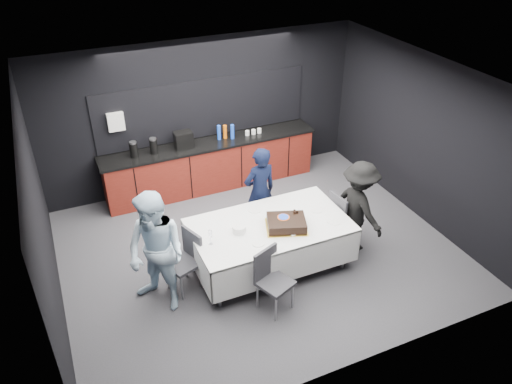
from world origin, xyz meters
The scene contains 18 objects.
ground centered at (0.00, 0.00, 0.00)m, with size 6.00×6.00×0.00m, color #434348.
room_shell centered at (0.00, 0.00, 1.86)m, with size 6.04×5.04×2.82m.
kitchenette centered at (-0.02, 2.22, 0.54)m, with size 4.10×0.64×2.05m.
party_table centered at (0.00, -0.40, 0.64)m, with size 2.32×1.32×0.78m.
cake_assembly centered at (0.18, -0.57, 0.85)m, with size 0.72×0.65×0.18m.
plate_stack centered at (-0.48, -0.39, 0.83)m, with size 0.20×0.20×0.10m, color white.
loose_plate_near centered at (-0.34, -0.75, 0.78)m, with size 0.18×0.18×0.01m, color white.
loose_plate_right_a centered at (0.82, -0.34, 0.78)m, with size 0.21×0.21×0.01m, color white.
loose_plate_right_b centered at (0.90, -0.72, 0.78)m, with size 0.21×0.21×0.01m, color white.
loose_plate_far centered at (-0.05, 0.03, 0.78)m, with size 0.21×0.21×0.01m, color white.
fork_pile centered at (0.22, -0.76, 0.79)m, with size 0.15×0.09×0.02m, color white.
champagne_flute centered at (-0.95, -0.49, 0.94)m, with size 0.06×0.06×0.22m.
chair_left centered at (-1.26, -0.33, 0.53)m, with size 0.54×0.54×0.92m.
chair_right centered at (1.31, -0.34, 0.53)m, with size 0.46×0.46×0.92m.
chair_near centered at (-0.35, -1.18, 0.53)m, with size 0.55×0.55×0.92m.
person_center centered at (0.23, 0.46, 0.79)m, with size 0.57×0.38×1.57m, color black.
person_left centered at (-1.71, -0.53, 0.89)m, with size 0.87×0.68×1.78m, color silver.
person_right centered at (1.46, -0.52, 0.76)m, with size 0.99×0.57×1.53m, color black.
Camera 1 is at (-2.60, -5.76, 5.05)m, focal length 35.00 mm.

